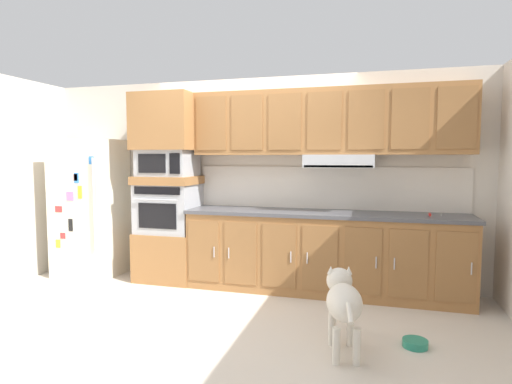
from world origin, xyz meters
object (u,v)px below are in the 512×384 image
(refrigerator, at_px, (91,207))
(microwave, at_px, (168,163))
(dog, at_px, (343,300))
(dog_food_bowl, at_px, (415,343))
(screwdriver, at_px, (431,214))
(built_in_oven, at_px, (169,208))

(refrigerator, height_order, microwave, refrigerator)
(dog, bearing_deg, refrigerator, 56.83)
(dog, bearing_deg, dog_food_bowl, -80.33)
(screwdriver, bearing_deg, built_in_oven, 179.68)
(microwave, distance_m, dog, 2.85)
(built_in_oven, xyz_separation_m, dog_food_bowl, (2.80, -1.20, -0.87))
(refrigerator, bearing_deg, dog, -22.03)
(dog_food_bowl, bearing_deg, screwdriver, 78.72)
(microwave, xyz_separation_m, dog_food_bowl, (2.80, -1.20, -1.43))
(dog_food_bowl, bearing_deg, refrigerator, 163.78)
(microwave, height_order, screwdriver, microwave)
(microwave, height_order, dog, microwave)
(built_in_oven, distance_m, dog_food_bowl, 3.17)
(screwdriver, height_order, dog_food_bowl, screwdriver)
(refrigerator, xyz_separation_m, dog, (3.33, -1.35, -0.47))
(built_in_oven, distance_m, screwdriver, 3.04)
(refrigerator, relative_size, screwdriver, 12.80)
(refrigerator, xyz_separation_m, microwave, (1.09, 0.07, 0.58))
(refrigerator, distance_m, dog, 3.62)
(refrigerator, height_order, built_in_oven, refrigerator)
(built_in_oven, bearing_deg, microwave, -0.77)
(built_in_oven, height_order, screwdriver, built_in_oven)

